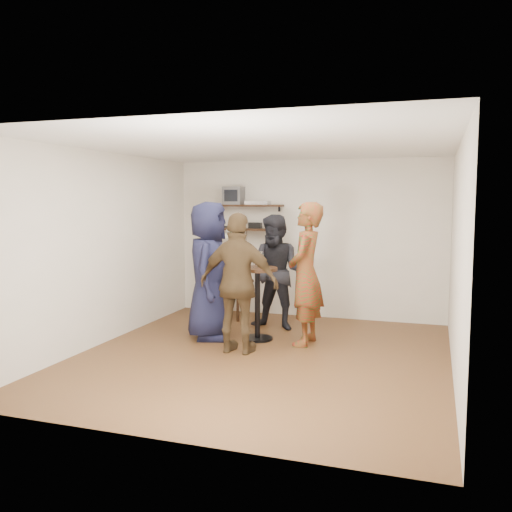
{
  "coord_description": "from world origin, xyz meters",
  "views": [
    {
      "loc": [
        2.01,
        -6.28,
        1.96
      ],
      "look_at": [
        -0.2,
        0.4,
        1.22
      ],
      "focal_mm": 38.0,
      "sensor_mm": 36.0,
      "label": 1
    }
  ],
  "objects_px": {
    "dvd_deck": "(258,203)",
    "person_brown": "(239,283)",
    "person_plaid": "(306,274)",
    "person_dark": "(277,272)",
    "crt_monitor": "(234,196)",
    "side_table": "(230,285)",
    "drinks_table": "(257,293)",
    "radio": "(255,225)",
    "person_navy": "(209,271)"
  },
  "relations": [
    {
      "from": "crt_monitor",
      "to": "person_brown",
      "type": "distance_m",
      "value": 2.71
    },
    {
      "from": "side_table",
      "to": "person_dark",
      "type": "relative_size",
      "value": 0.38
    },
    {
      "from": "person_brown",
      "to": "person_navy",
      "type": "bearing_deg",
      "value": -38.14
    },
    {
      "from": "person_navy",
      "to": "person_brown",
      "type": "xyz_separation_m",
      "value": [
        0.65,
        -0.55,
        -0.07
      ]
    },
    {
      "from": "drinks_table",
      "to": "person_plaid",
      "type": "height_order",
      "value": "person_plaid"
    },
    {
      "from": "drinks_table",
      "to": "radio",
      "type": "bearing_deg",
      "value": 109.47
    },
    {
      "from": "side_table",
      "to": "drinks_table",
      "type": "height_order",
      "value": "drinks_table"
    },
    {
      "from": "crt_monitor",
      "to": "person_plaid",
      "type": "distance_m",
      "value": 2.53
    },
    {
      "from": "side_table",
      "to": "drinks_table",
      "type": "bearing_deg",
      "value": -53.77
    },
    {
      "from": "person_plaid",
      "to": "person_brown",
      "type": "distance_m",
      "value": 0.98
    },
    {
      "from": "person_navy",
      "to": "person_brown",
      "type": "bearing_deg",
      "value": -141.86
    },
    {
      "from": "radio",
      "to": "drinks_table",
      "type": "bearing_deg",
      "value": -70.53
    },
    {
      "from": "crt_monitor",
      "to": "side_table",
      "type": "xyz_separation_m",
      "value": [
        0.07,
        -0.41,
        -1.47
      ]
    },
    {
      "from": "dvd_deck",
      "to": "person_plaid",
      "type": "bearing_deg",
      "value": -53.2
    },
    {
      "from": "side_table",
      "to": "person_dark",
      "type": "bearing_deg",
      "value": -28.02
    },
    {
      "from": "person_navy",
      "to": "dvd_deck",
      "type": "bearing_deg",
      "value": -16.81
    },
    {
      "from": "person_navy",
      "to": "side_table",
      "type": "bearing_deg",
      "value": -3.23
    },
    {
      "from": "drinks_table",
      "to": "person_brown",
      "type": "relative_size",
      "value": 0.57
    },
    {
      "from": "person_dark",
      "to": "person_navy",
      "type": "relative_size",
      "value": 0.9
    },
    {
      "from": "person_brown",
      "to": "person_plaid",
      "type": "bearing_deg",
      "value": -134.64
    },
    {
      "from": "crt_monitor",
      "to": "dvd_deck",
      "type": "bearing_deg",
      "value": 0.0
    },
    {
      "from": "person_dark",
      "to": "person_brown",
      "type": "relative_size",
      "value": 0.97
    },
    {
      "from": "radio",
      "to": "person_plaid",
      "type": "height_order",
      "value": "person_plaid"
    },
    {
      "from": "dvd_deck",
      "to": "person_brown",
      "type": "relative_size",
      "value": 0.22
    },
    {
      "from": "crt_monitor",
      "to": "person_plaid",
      "type": "bearing_deg",
      "value": -44.67
    },
    {
      "from": "crt_monitor",
      "to": "person_brown",
      "type": "height_order",
      "value": "crt_monitor"
    },
    {
      "from": "side_table",
      "to": "person_dark",
      "type": "xyz_separation_m",
      "value": [
        0.96,
        -0.51,
        0.31
      ]
    },
    {
      "from": "radio",
      "to": "person_plaid",
      "type": "xyz_separation_m",
      "value": [
        1.25,
        -1.61,
        -0.56
      ]
    },
    {
      "from": "dvd_deck",
      "to": "person_navy",
      "type": "distance_m",
      "value": 1.98
    },
    {
      "from": "dvd_deck",
      "to": "person_brown",
      "type": "distance_m",
      "value": 2.54
    },
    {
      "from": "crt_monitor",
      "to": "person_dark",
      "type": "relative_size",
      "value": 0.19
    },
    {
      "from": "drinks_table",
      "to": "person_dark",
      "type": "xyz_separation_m",
      "value": [
        0.08,
        0.68,
        0.21
      ]
    },
    {
      "from": "drinks_table",
      "to": "person_navy",
      "type": "relative_size",
      "value": 0.53
    },
    {
      "from": "dvd_deck",
      "to": "person_navy",
      "type": "bearing_deg",
      "value": -95.07
    },
    {
      "from": "crt_monitor",
      "to": "drinks_table",
      "type": "height_order",
      "value": "crt_monitor"
    },
    {
      "from": "drinks_table",
      "to": "person_plaid",
      "type": "distance_m",
      "value": 0.75
    },
    {
      "from": "side_table",
      "to": "person_brown",
      "type": "distance_m",
      "value": 2.09
    },
    {
      "from": "crt_monitor",
      "to": "radio",
      "type": "height_order",
      "value": "crt_monitor"
    },
    {
      "from": "radio",
      "to": "side_table",
      "type": "xyz_separation_m",
      "value": [
        -0.31,
        -0.41,
        -0.97
      ]
    },
    {
      "from": "person_dark",
      "to": "radio",
      "type": "bearing_deg",
      "value": 132.18
    },
    {
      "from": "drinks_table",
      "to": "person_dark",
      "type": "bearing_deg",
      "value": 83.1
    },
    {
      "from": "person_brown",
      "to": "side_table",
      "type": "bearing_deg",
      "value": -63.71
    },
    {
      "from": "crt_monitor",
      "to": "person_brown",
      "type": "xyz_separation_m",
      "value": [
        0.92,
        -2.29,
        -1.12
      ]
    },
    {
      "from": "drinks_table",
      "to": "person_navy",
      "type": "xyz_separation_m",
      "value": [
        -0.67,
        -0.14,
        0.31
      ]
    },
    {
      "from": "person_plaid",
      "to": "person_dark",
      "type": "bearing_deg",
      "value": -137.83
    },
    {
      "from": "drinks_table",
      "to": "person_brown",
      "type": "height_order",
      "value": "person_brown"
    },
    {
      "from": "crt_monitor",
      "to": "side_table",
      "type": "height_order",
      "value": "crt_monitor"
    },
    {
      "from": "person_navy",
      "to": "crt_monitor",
      "type": "bearing_deg",
      "value": -2.88
    },
    {
      "from": "person_navy",
      "to": "person_brown",
      "type": "distance_m",
      "value": 0.85
    },
    {
      "from": "person_plaid",
      "to": "person_brown",
      "type": "height_order",
      "value": "person_plaid"
    }
  ]
}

